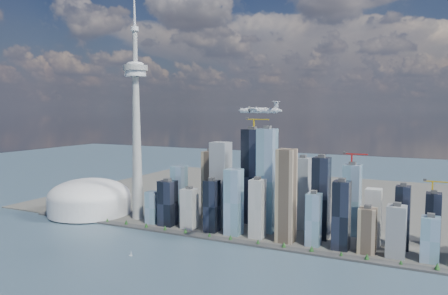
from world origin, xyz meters
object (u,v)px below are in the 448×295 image
at_px(needle_tower, 136,120).
at_px(airplane, 259,110).
at_px(dome_stadium, 90,199).
at_px(sailboat_west, 131,254).

distance_m(needle_tower, airplane, 408.74).
height_order(needle_tower, airplane, needle_tower).
xyz_separation_m(dome_stadium, airplane, (512.20, -157.25, 220.14)).
bearing_deg(airplane, sailboat_west, -166.42).
height_order(airplane, sailboat_west, airplane).
bearing_deg(dome_stadium, airplane, -17.07).
bearing_deg(sailboat_west, dome_stadium, 148.67).
relative_size(needle_tower, airplane, 7.18).
bearing_deg(dome_stadium, needle_tower, 4.09).
xyz_separation_m(dome_stadium, sailboat_west, (287.49, -204.01, -36.13)).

